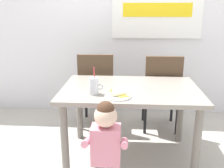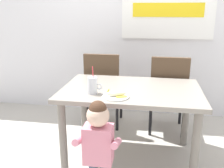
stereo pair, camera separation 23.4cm
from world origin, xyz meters
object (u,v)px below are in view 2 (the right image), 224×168
object	(u,v)px
dining_chair_left	(103,86)
snack_plate	(116,97)
milk_cup	(93,86)
dining_table	(131,99)
peeled_banana	(117,94)
dining_chair_right	(168,91)
toddler_standing	(98,140)

from	to	relation	value
dining_chair_left	snack_plate	world-z (taller)	dining_chair_left
milk_cup	dining_table	bearing A→B (deg)	32.61
dining_chair_left	milk_cup	distance (m)	0.92
milk_cup	peeled_banana	bearing A→B (deg)	-16.96
dining_chair_left	peeled_banana	bearing A→B (deg)	108.18
peeled_banana	milk_cup	bearing A→B (deg)	163.04
dining_chair_left	dining_chair_right	bearing A→B (deg)	175.55
peeled_banana	dining_table	bearing A→B (deg)	71.13
peeled_banana	dining_chair_right	bearing A→B (deg)	61.67
peeled_banana	toddler_standing	bearing A→B (deg)	-103.81
dining_table	toddler_standing	xyz separation A→B (m)	(-0.18, -0.64, -0.11)
dining_chair_right	peeled_banana	size ratio (longest dim) A/B	5.46
toddler_standing	peeled_banana	xyz separation A→B (m)	(0.09, 0.36, 0.25)
dining_chair_right	dining_chair_left	bearing A→B (deg)	-4.45
dining_chair_right	milk_cup	bearing A→B (deg)	49.14
toddler_standing	dining_chair_left	bearing A→B (deg)	99.69
dining_chair_left	peeled_banana	size ratio (longest dim) A/B	5.46
toddler_standing	snack_plate	distance (m)	0.43
dining_chair_left	toddler_standing	world-z (taller)	dining_chair_left
dining_table	dining_chair_right	distance (m)	0.73
dining_chair_right	snack_plate	bearing A→B (deg)	60.92
dining_table	toddler_standing	bearing A→B (deg)	-106.04
dining_chair_right	peeled_banana	bearing A→B (deg)	61.67
dining_table	snack_plate	size ratio (longest dim) A/B	5.69
snack_plate	dining_table	bearing A→B (deg)	68.54
snack_plate	dining_chair_right	bearing A→B (deg)	60.92
milk_cup	snack_plate	world-z (taller)	milk_cup
dining_chair_right	toddler_standing	distance (m)	1.37
dining_chair_left	snack_plate	size ratio (longest dim) A/B	4.17
dining_table	toddler_standing	world-z (taller)	toddler_standing
dining_table	dining_chair_left	distance (m)	0.79
dining_table	dining_chair_right	world-z (taller)	dining_chair_right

